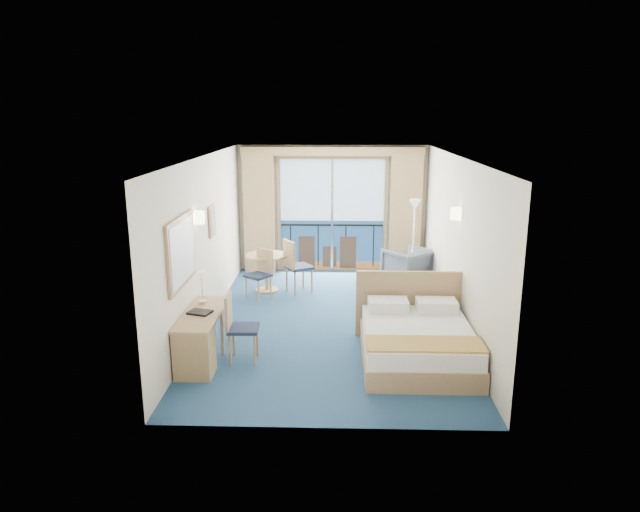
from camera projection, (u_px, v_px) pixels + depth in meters
The scene contains 22 objects.
floor at pixel (330, 322), 9.40m from camera, with size 6.50×6.50×0.00m, color navy.
room_walls at pixel (330, 216), 8.96m from camera, with size 4.04×6.54×2.72m.
balcony_door at pixel (332, 218), 12.24m from camera, with size 2.36×0.03×2.52m.
curtain_left at pixel (259, 213), 12.11m from camera, with size 0.65×0.22×2.55m, color tan.
curtain_right at pixel (405, 214), 12.02m from camera, with size 0.65×0.22×2.55m, color tan.
pelmet at pixel (332, 151), 11.77m from camera, with size 3.80×0.25×0.18m, color tan.
mirror at pixel (181, 252), 7.63m from camera, with size 0.05×1.25×0.95m.
wall_print at pixel (212, 221), 9.50m from camera, with size 0.04×0.42×0.52m.
sconce_left at pixel (199, 218), 8.42m from camera, with size 0.18×0.18×0.18m, color #FFE9B2.
sconce_right at pixel (456, 214), 8.74m from camera, with size 0.18×0.18×0.18m, color #FFE9B2.
bed at pixel (417, 341), 7.90m from camera, with size 1.64×1.95×1.03m.
nightstand at pixel (441, 313), 9.02m from camera, with size 0.42×0.40×0.55m, color tan.
phone at pixel (440, 295), 8.91m from camera, with size 0.17×0.13×0.07m, color silver.
armchair at pixel (408, 267), 11.33m from camera, with size 0.80×0.83×0.75m, color #464B55.
floor_lamp at pixel (414, 220), 11.14m from camera, with size 0.24×0.24×1.72m.
desk at pixel (196, 345), 7.53m from camera, with size 0.51×1.47×0.69m.
desk_chair at pixel (237, 323), 7.83m from camera, with size 0.44×0.43×0.97m.
folder at pixel (200, 312), 7.80m from camera, with size 0.30×0.23×0.03m, color black.
desk_lamp at pixel (201, 281), 8.13m from camera, with size 0.12×0.12×0.45m.
round_table at pixel (267, 263), 10.93m from camera, with size 0.80×0.80×0.72m.
table_chair_a at pixel (295, 263), 10.80m from camera, with size 0.61×0.61×1.03m.
table_chair_b at pixel (261, 271), 10.53m from camera, with size 0.56×0.56×0.91m.
Camera 1 is at (0.12, -8.85, 3.37)m, focal length 32.00 mm.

